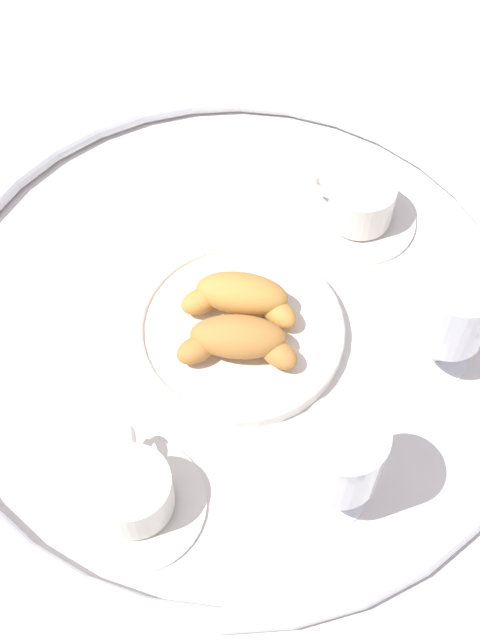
{
  "coord_description": "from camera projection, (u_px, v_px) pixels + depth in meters",
  "views": [
    {
      "loc": [
        0.17,
        0.47,
        0.78
      ],
      "look_at": [
        0.0,
        0.02,
        0.03
      ],
      "focal_mm": 47.0,
      "sensor_mm": 36.0,
      "label": 1
    }
  ],
  "objects": [
    {
      "name": "ground_plane",
      "position": [
        232.0,
        318.0,
        0.92
      ],
      "size": [
        2.2,
        2.2,
        0.0
      ],
      "primitive_type": "plane",
      "color": "silver"
    },
    {
      "name": "table_chrome_rim",
      "position": [
        232.0,
        312.0,
        0.91
      ],
      "size": [
        0.68,
        0.68,
        0.02
      ],
      "primitive_type": "torus",
      "color": "silver",
      "rests_on": "ground_plane"
    },
    {
      "name": "pastry_plate",
      "position": [
        240.0,
        330.0,
        0.9
      ],
      "size": [
        0.23,
        0.23,
        0.02
      ],
      "color": "silver",
      "rests_on": "ground_plane"
    },
    {
      "name": "croissant_large",
      "position": [
        241.0,
        296.0,
        0.89
      ],
      "size": [
        0.12,
        0.11,
        0.04
      ],
      "color": "#CC893D",
      "rests_on": "pastry_plate"
    },
    {
      "name": "croissant_small",
      "position": [
        238.0,
        340.0,
        0.86
      ],
      "size": [
        0.12,
        0.1,
        0.04
      ],
      "color": "#BC7A38",
      "rests_on": "pastry_plate"
    },
    {
      "name": "coffee_cup_near",
      "position": [
        360.0,
        206.0,
        0.98
      ],
      "size": [
        0.14,
        0.14,
        0.06
      ],
      "color": "silver",
      "rests_on": "ground_plane"
    },
    {
      "name": "coffee_cup_far",
      "position": [
        134.0,
        494.0,
        0.79
      ],
      "size": [
        0.14,
        0.14,
        0.06
      ],
      "color": "silver",
      "rests_on": "ground_plane"
    },
    {
      "name": "juice_glass_left",
      "position": [
        341.0,
        457.0,
        0.74
      ],
      "size": [
        0.08,
        0.08,
        0.14
      ],
      "color": "white",
      "rests_on": "ground_plane"
    },
    {
      "name": "juice_glass_right",
      "position": [
        454.0,
        310.0,
        0.82
      ],
      "size": [
        0.08,
        0.08,
        0.14
      ],
      "color": "white",
      "rests_on": "ground_plane"
    }
  ]
}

